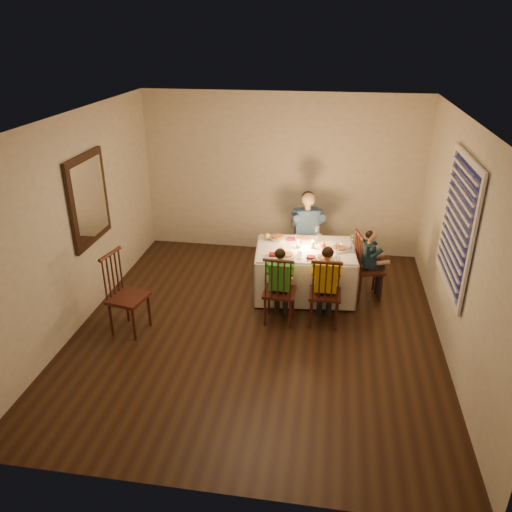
% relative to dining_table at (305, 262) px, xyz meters
% --- Properties ---
extents(ground, '(5.00, 5.00, 0.00)m').
position_rel_dining_table_xyz_m(ground, '(-0.51, -0.99, -0.50)').
color(ground, black).
rests_on(ground, ground).
extents(wall_left, '(0.02, 5.00, 2.60)m').
position_rel_dining_table_xyz_m(wall_left, '(-2.76, -0.99, 0.80)').
color(wall_left, silver).
rests_on(wall_left, ground).
extents(wall_right, '(0.02, 5.00, 2.60)m').
position_rel_dining_table_xyz_m(wall_right, '(1.74, -0.99, 0.80)').
color(wall_right, silver).
rests_on(wall_right, ground).
extents(wall_back, '(4.50, 0.02, 2.60)m').
position_rel_dining_table_xyz_m(wall_back, '(-0.51, 1.51, 0.80)').
color(wall_back, silver).
rests_on(wall_back, ground).
extents(ceiling, '(5.00, 5.00, 0.00)m').
position_rel_dining_table_xyz_m(ceiling, '(-0.51, -0.99, 2.10)').
color(ceiling, white).
rests_on(ceiling, wall_back).
extents(dining_table, '(1.45, 1.11, 0.68)m').
position_rel_dining_table_xyz_m(dining_table, '(0.00, 0.00, 0.00)').
color(dining_table, white).
rests_on(dining_table, ground).
extents(chair_adult, '(0.47, 0.46, 0.97)m').
position_rel_dining_table_xyz_m(chair_adult, '(-0.03, 0.76, -0.50)').
color(chair_adult, black).
rests_on(chair_adult, ground).
extents(chair_near_left, '(0.41, 0.39, 0.97)m').
position_rel_dining_table_xyz_m(chair_near_left, '(-0.27, -0.78, -0.50)').
color(chair_near_left, black).
rests_on(chair_near_left, ground).
extents(chair_near_right, '(0.40, 0.38, 0.97)m').
position_rel_dining_table_xyz_m(chair_near_right, '(0.30, -0.74, -0.50)').
color(chair_near_right, black).
rests_on(chair_near_right, ground).
extents(chair_end, '(0.46, 0.48, 0.97)m').
position_rel_dining_table_xyz_m(chair_end, '(0.88, 0.07, -0.50)').
color(chair_end, black).
rests_on(chair_end, ground).
extents(chair_extra, '(0.49, 0.50, 1.05)m').
position_rel_dining_table_xyz_m(chair_extra, '(-2.08, -1.28, -0.50)').
color(chair_extra, black).
rests_on(chair_extra, ground).
extents(adult, '(0.56, 0.53, 1.27)m').
position_rel_dining_table_xyz_m(adult, '(-0.03, 0.76, -0.50)').
color(adult, '#2F4F77').
rests_on(adult, ground).
extents(child_green, '(0.35, 0.32, 1.04)m').
position_rel_dining_table_xyz_m(child_green, '(-0.27, -0.78, -0.50)').
color(child_green, green).
rests_on(child_green, ground).
extents(child_yellow, '(0.36, 0.33, 1.09)m').
position_rel_dining_table_xyz_m(child_yellow, '(0.30, -0.74, -0.50)').
color(child_yellow, gold).
rests_on(child_yellow, ground).
extents(child_teal, '(0.35, 0.37, 1.00)m').
position_rel_dining_table_xyz_m(child_teal, '(0.88, 0.07, -0.50)').
color(child_teal, '#172F3A').
rests_on(child_teal, ground).
extents(setting_adult, '(0.28, 0.28, 0.02)m').
position_rel_dining_table_xyz_m(setting_adult, '(-0.04, 0.28, 0.21)').
color(setting_adult, silver).
rests_on(setting_adult, dining_table).
extents(setting_green, '(0.28, 0.28, 0.02)m').
position_rel_dining_table_xyz_m(setting_green, '(-0.24, -0.29, 0.21)').
color(setting_green, silver).
rests_on(setting_green, dining_table).
extents(setting_yellow, '(0.28, 0.28, 0.02)m').
position_rel_dining_table_xyz_m(setting_yellow, '(0.27, -0.29, 0.21)').
color(setting_yellow, silver).
rests_on(setting_yellow, dining_table).
extents(setting_teal, '(0.28, 0.28, 0.02)m').
position_rel_dining_table_xyz_m(setting_teal, '(0.46, 0.03, 0.21)').
color(setting_teal, silver).
rests_on(setting_teal, dining_table).
extents(candle_left, '(0.06, 0.06, 0.10)m').
position_rel_dining_table_xyz_m(candle_left, '(-0.10, -0.01, 0.25)').
color(candle_left, white).
rests_on(candle_left, dining_table).
extents(candle_right, '(0.06, 0.06, 0.10)m').
position_rel_dining_table_xyz_m(candle_right, '(0.09, 0.01, 0.25)').
color(candle_right, white).
rests_on(candle_right, dining_table).
extents(squash, '(0.09, 0.09, 0.09)m').
position_rel_dining_table_xyz_m(squash, '(-0.57, 0.23, 0.25)').
color(squash, yellow).
rests_on(squash, dining_table).
extents(orange_fruit, '(0.08, 0.08, 0.08)m').
position_rel_dining_table_xyz_m(orange_fruit, '(0.23, 0.07, 0.24)').
color(orange_fruit, orange).
rests_on(orange_fruit, dining_table).
extents(serving_bowl, '(0.26, 0.26, 0.06)m').
position_rel_dining_table_xyz_m(serving_bowl, '(-0.41, 0.22, 0.23)').
color(serving_bowl, silver).
rests_on(serving_bowl, dining_table).
extents(wall_mirror, '(0.06, 0.95, 1.15)m').
position_rel_dining_table_xyz_m(wall_mirror, '(-2.73, -0.69, 1.00)').
color(wall_mirror, black).
rests_on(wall_mirror, wall_left).
extents(window_blinds, '(0.07, 1.34, 1.54)m').
position_rel_dining_table_xyz_m(window_blinds, '(1.69, -0.89, 1.00)').
color(window_blinds, '#0D1037').
rests_on(window_blinds, wall_right).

